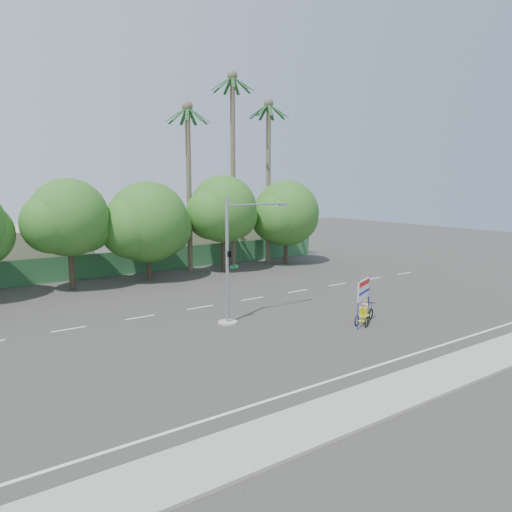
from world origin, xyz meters
TOP-DOWN VIEW (x-y plane):
  - ground at (0.00, 0.00)m, footprint 120.00×120.00m
  - sidewalk_near at (0.00, -7.50)m, footprint 50.00×2.40m
  - fence at (0.00, 21.50)m, footprint 38.00×0.08m
  - building_left at (-10.00, 26.00)m, footprint 12.00×8.00m
  - building_right at (8.00, 26.00)m, footprint 14.00×8.00m
  - tree_left at (-7.05, 18.00)m, footprint 6.66×5.60m
  - tree_center at (-1.05, 18.00)m, footprint 7.62×6.40m
  - tree_right at (5.95, 18.00)m, footprint 6.90×5.80m
  - tree_far_right at (12.95, 18.00)m, footprint 7.38×6.20m
  - palm_tall at (8.00, 19.50)m, footprint 3.73×3.79m
  - palm_mid at (12.00, 19.50)m, footprint 3.73×3.79m
  - palm_short at (3.50, 19.50)m, footprint 3.73×3.79m
  - traffic_signal at (-2.20, 3.98)m, footprint 4.72×1.10m
  - trike_billboard at (3.53, -0.56)m, footprint 2.54×1.32m

SIDE VIEW (x-z plane):
  - ground at x=0.00m, z-range 0.00..0.00m
  - sidewalk_near at x=0.00m, z-range 0.00..0.12m
  - fence at x=0.00m, z-range 0.00..2.00m
  - trike_billboard at x=3.53m, z-range -0.26..2.44m
  - building_right at x=8.00m, z-range 0.00..3.60m
  - building_left at x=-10.00m, z-range 0.00..4.00m
  - traffic_signal at x=-2.20m, z-range -0.58..6.42m
  - tree_center at x=-1.05m, z-range 0.54..8.39m
  - tree_far_right at x=12.95m, z-range 0.68..8.61m
  - tree_left at x=-7.05m, z-range 1.02..9.09m
  - tree_right at x=5.95m, z-range 1.06..9.42m
  - palm_short at x=3.50m, z-range 1.64..16.09m
  - palm_mid at x=12.00m, z-range 1.67..17.12m
  - palm_tall at x=8.00m, z-range 1.74..19.19m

